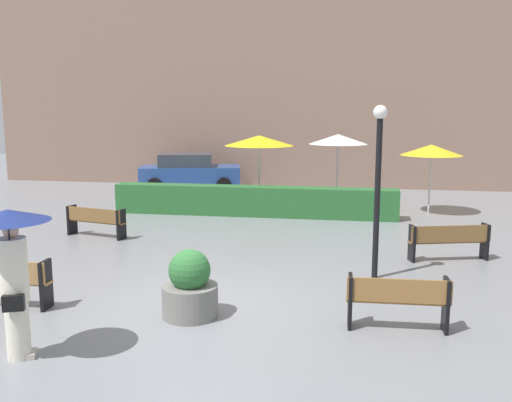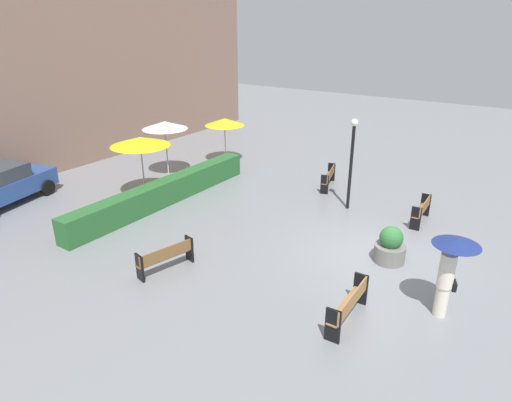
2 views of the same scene
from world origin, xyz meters
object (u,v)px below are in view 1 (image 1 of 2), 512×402
bench_far_left (95,220)px  planter_pot (190,288)px  bench_far_right (450,239)px  pedestrian_with_umbrella (12,258)px  parked_car (189,171)px  patio_umbrella_white (338,139)px  patio_umbrella_yellow_far (431,150)px  lamp_post (378,172)px  patio_umbrella_yellow (259,141)px  bench_near_right (398,299)px

bench_far_left → planter_pot: (4.20, -5.21, 0.01)m
bench_far_right → bench_far_left: size_ratio=1.03×
pedestrian_with_umbrella → parked_car: size_ratio=0.48×
patio_umbrella_white → patio_umbrella_yellow_far: patio_umbrella_white is taller
pedestrian_with_umbrella → patio_umbrella_white: size_ratio=0.83×
bench_far_left → parked_car: parked_car is taller
bench_far_right → patio_umbrella_yellow_far: patio_umbrella_yellow_far is taller
lamp_post → patio_umbrella_yellow: 8.25m
patio_umbrella_yellow_far → bench_far_left: bearing=-151.5°
pedestrian_with_umbrella → planter_pot: size_ratio=1.86×
patio_umbrella_yellow → patio_umbrella_yellow_far: 5.70m
patio_umbrella_yellow → planter_pot: bearing=-87.1°
planter_pot → parked_car: size_ratio=0.26×
bench_near_right → lamp_post: bearing=95.0°
bench_far_left → planter_pot: 6.70m
pedestrian_with_umbrella → patio_umbrella_yellow_far: size_ratio=0.93×
lamp_post → patio_umbrella_yellow: lamp_post is taller
lamp_post → patio_umbrella_white: bearing=96.6°
lamp_post → patio_umbrella_yellow: (-3.64, 7.40, 0.19)m
bench_far_right → patio_umbrella_yellow: patio_umbrella_yellow is taller
bench_far_left → patio_umbrella_yellow_far: (9.39, 5.10, 1.63)m
patio_umbrella_yellow_far → pedestrian_with_umbrella: bearing=-120.0°
pedestrian_with_umbrella → patio_umbrella_yellow_far: 14.20m
bench_near_right → bench_far_left: bearing=145.4°
lamp_post → parked_car: bearing=122.6°
patio_umbrella_yellow → patio_umbrella_white: 2.92m
bench_far_right → parked_car: (-9.10, 9.88, 0.31)m
bench_near_right → patio_umbrella_yellow: bearing=111.0°
bench_near_right → pedestrian_with_umbrella: 5.70m
bench_far_left → pedestrian_with_umbrella: 7.61m
pedestrian_with_umbrella → patio_umbrella_yellow: size_ratio=0.83×
pedestrian_with_umbrella → planter_pot: bearing=46.2°
bench_near_right → patio_umbrella_yellow_far: (1.81, 10.34, 1.60)m
bench_near_right → parked_car: (-7.61, 14.26, 0.30)m
bench_far_right → planter_pot: bearing=-138.2°
bench_far_left → patio_umbrella_yellow_far: 10.81m
lamp_post → parked_car: lamp_post is taller
parked_car → patio_umbrella_yellow: bearing=-47.9°
bench_far_right → patio_umbrella_yellow_far: size_ratio=0.82×
bench_far_right → patio_umbrella_white: 7.77m
patio_umbrella_white → pedestrian_with_umbrella: bearing=-106.8°
bench_far_right → lamp_post: 2.92m
patio_umbrella_white → patio_umbrella_yellow_far: size_ratio=1.12×
planter_pot → patio_umbrella_yellow: 10.29m
planter_pot → patio_umbrella_yellow_far: 11.65m
bench_near_right → parked_car: parked_car is taller
bench_far_left → patio_umbrella_white: 9.03m
bench_far_right → parked_car: parked_car is taller
pedestrian_with_umbrella → lamp_post: size_ratio=0.61×
bench_near_right → patio_umbrella_yellow_far: size_ratio=0.70×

